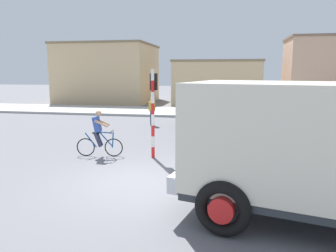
{
  "coord_description": "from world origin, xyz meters",
  "views": [
    {
      "loc": [
        2.61,
        -8.61,
        3.13
      ],
      "look_at": [
        0.51,
        2.5,
        1.2
      ],
      "focal_mm": 34.53,
      "sensor_mm": 36.0,
      "label": 1
    }
  ],
  "objects_px": {
    "car_far_side": "(321,118)",
    "pedestrian_near_kerb": "(152,111)",
    "cyclist": "(99,133)",
    "car_red_near": "(245,123)",
    "truck_foreground": "(318,145)",
    "traffic_light_pole": "(153,101)",
    "car_white_mid": "(216,114)"
  },
  "relations": [
    {
      "from": "truck_foreground",
      "to": "car_red_near",
      "type": "relative_size",
      "value": 1.46
    },
    {
      "from": "truck_foreground",
      "to": "car_red_near",
      "type": "bearing_deg",
      "value": 97.58
    },
    {
      "from": "truck_foreground",
      "to": "pedestrian_near_kerb",
      "type": "relative_size",
      "value": 3.61
    },
    {
      "from": "truck_foreground",
      "to": "car_red_near",
      "type": "distance_m",
      "value": 8.07
    },
    {
      "from": "car_far_side",
      "to": "car_red_near",
      "type": "bearing_deg",
      "value": -148.59
    },
    {
      "from": "cyclist",
      "to": "pedestrian_near_kerb",
      "type": "height_order",
      "value": "cyclist"
    },
    {
      "from": "traffic_light_pole",
      "to": "pedestrian_near_kerb",
      "type": "distance_m",
      "value": 7.18
    },
    {
      "from": "truck_foreground",
      "to": "car_far_side",
      "type": "distance_m",
      "value": 10.67
    },
    {
      "from": "cyclist",
      "to": "traffic_light_pole",
      "type": "height_order",
      "value": "traffic_light_pole"
    },
    {
      "from": "car_white_mid",
      "to": "car_far_side",
      "type": "xyz_separation_m",
      "value": [
        5.21,
        -0.81,
        0.0
      ]
    },
    {
      "from": "pedestrian_near_kerb",
      "to": "truck_foreground",
      "type": "bearing_deg",
      "value": -61.6
    },
    {
      "from": "car_red_near",
      "to": "traffic_light_pole",
      "type": "bearing_deg",
      "value": -134.75
    },
    {
      "from": "traffic_light_pole",
      "to": "car_white_mid",
      "type": "bearing_deg",
      "value": 73.1
    },
    {
      "from": "car_red_near",
      "to": "car_far_side",
      "type": "xyz_separation_m",
      "value": [
        3.81,
        2.33,
        0.0
      ]
    },
    {
      "from": "cyclist",
      "to": "car_red_near",
      "type": "bearing_deg",
      "value": 34.41
    },
    {
      "from": "traffic_light_pole",
      "to": "car_white_mid",
      "type": "xyz_separation_m",
      "value": [
        1.99,
        6.56,
        -1.25
      ]
    },
    {
      "from": "cyclist",
      "to": "car_far_side",
      "type": "distance_m",
      "value": 11.0
    },
    {
      "from": "pedestrian_near_kerb",
      "to": "cyclist",
      "type": "bearing_deg",
      "value": -92.33
    },
    {
      "from": "traffic_light_pole",
      "to": "car_far_side",
      "type": "relative_size",
      "value": 0.74
    },
    {
      "from": "truck_foreground",
      "to": "traffic_light_pole",
      "type": "relative_size",
      "value": 1.83
    },
    {
      "from": "cyclist",
      "to": "pedestrian_near_kerb",
      "type": "distance_m",
      "value": 7.14
    },
    {
      "from": "car_white_mid",
      "to": "pedestrian_near_kerb",
      "type": "distance_m",
      "value": 3.72
    },
    {
      "from": "car_far_side",
      "to": "traffic_light_pole",
      "type": "bearing_deg",
      "value": -141.41
    },
    {
      "from": "cyclist",
      "to": "traffic_light_pole",
      "type": "relative_size",
      "value": 0.54
    },
    {
      "from": "truck_foreground",
      "to": "cyclist",
      "type": "relative_size",
      "value": 3.4
    },
    {
      "from": "cyclist",
      "to": "car_far_side",
      "type": "bearing_deg",
      "value": 33.19
    },
    {
      "from": "car_red_near",
      "to": "truck_foreground",
      "type": "bearing_deg",
      "value": -82.42
    },
    {
      "from": "truck_foreground",
      "to": "pedestrian_near_kerb",
      "type": "xyz_separation_m",
      "value": [
        -6.16,
        11.39,
        -0.82
      ]
    },
    {
      "from": "cyclist",
      "to": "car_red_near",
      "type": "height_order",
      "value": "cyclist"
    },
    {
      "from": "car_far_side",
      "to": "pedestrian_near_kerb",
      "type": "distance_m",
      "value": 8.98
    },
    {
      "from": "car_white_mid",
      "to": "car_far_side",
      "type": "distance_m",
      "value": 5.27
    },
    {
      "from": "car_white_mid",
      "to": "pedestrian_near_kerb",
      "type": "height_order",
      "value": "pedestrian_near_kerb"
    }
  ]
}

